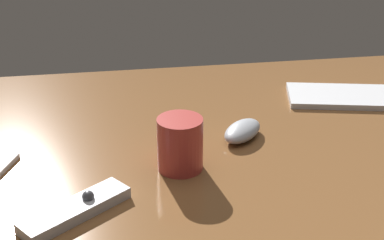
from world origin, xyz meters
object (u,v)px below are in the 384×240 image
Objects in this scene: computer_mouse at (243,131)px; media_remote at (76,209)px; coffee_mug at (180,144)px; keyboard at (369,97)px.

media_remote is at bearing 164.59° from computer_mouse.
computer_mouse is 17.24cm from coffee_mug.
computer_mouse reaches higher than keyboard.
media_remote is at bearing -138.85° from keyboard.
coffee_mug is (18.46, 11.99, 3.91)cm from media_remote.
computer_mouse is at bearing 34.59° from coffee_mug.
coffee_mug reaches higher than media_remote.
computer_mouse is at bearing -144.34° from keyboard.
keyboard is at bearing 26.75° from coffee_mug.
keyboard is 3.41× the size of computer_mouse.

